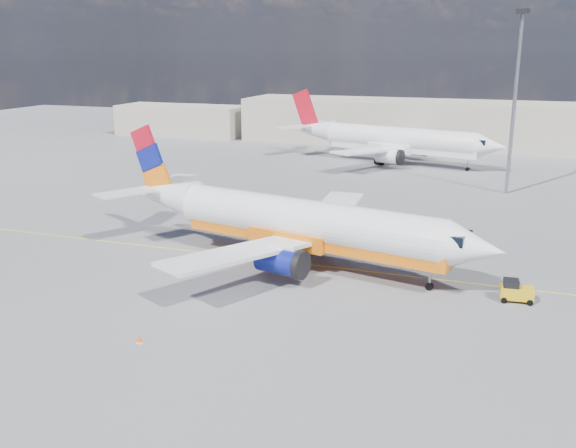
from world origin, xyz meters
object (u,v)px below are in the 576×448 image
(main_jet, at_px, (295,222))
(traffic_cone, at_px, (140,339))
(second_jet, at_px, (393,140))
(gse_tug, at_px, (516,291))

(main_jet, bearing_deg, traffic_cone, -91.33)
(main_jet, distance_m, traffic_cone, 18.16)
(second_jet, height_order, traffic_cone, second_jet)
(gse_tug, relative_size, traffic_cone, 4.29)
(traffic_cone, bearing_deg, second_jet, 87.51)
(main_jet, height_order, traffic_cone, main_jet)
(main_jet, relative_size, gse_tug, 14.98)
(main_jet, xyz_separation_m, traffic_cone, (-4.17, -17.36, -3.30))
(second_jet, relative_size, gse_tug, 15.21)
(traffic_cone, bearing_deg, gse_tug, 34.26)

